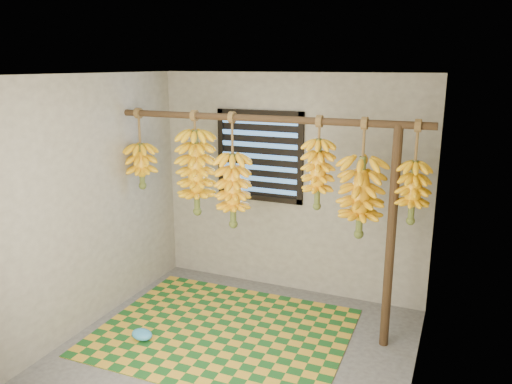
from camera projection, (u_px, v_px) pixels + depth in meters
The scene contains 16 objects.
floor at pixel (232, 355), 4.38m from camera, with size 3.00×3.00×0.01m, color #484848.
ceiling at pixel (228, 74), 3.78m from camera, with size 3.00×3.00×0.01m, color silver.
wall_back at pixel (290, 185), 5.42m from camera, with size 3.00×0.01×2.40m, color slate.
wall_left at pixel (85, 205), 4.65m from camera, with size 0.01×3.00×2.40m, color slate.
wall_right at pixel (422, 251), 3.51m from camera, with size 0.01×3.00×2.40m, color slate.
window at pixel (260, 156), 5.45m from camera, with size 1.00×0.04×1.00m.
hanging_pole at pixel (262, 119), 4.50m from camera, with size 0.06×0.06×3.00m, color #3D2717.
support_post at pixel (391, 241), 4.30m from camera, with size 0.08×0.08×2.00m, color #3D2717.
woven_mat at pixel (223, 332), 4.75m from camera, with size 2.30×1.84×0.01m, color #18511D.
plastic_bag at pixel (142, 334), 4.61m from camera, with size 0.22×0.16×0.09m, color #3A9AD9.
banana_bunch_a at pixel (141, 166), 5.15m from camera, with size 0.32×0.32×0.82m.
banana_bunch_b at pixel (196, 172), 4.91m from camera, with size 0.37×0.37×1.03m.
banana_bunch_c at pixel (233, 190), 4.79m from camera, with size 0.32×0.32×1.11m.
banana_bunch_d at pixel (318, 174), 4.42m from camera, with size 0.29×0.29×0.83m.
banana_bunch_e at pixel (361, 197), 4.32m from camera, with size 0.39×0.39×1.05m.
banana_bunch_f at pixel (413, 192), 4.13m from camera, with size 0.27×0.27×0.87m.
Camera 1 is at (1.71, -3.49, 2.48)m, focal length 35.00 mm.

